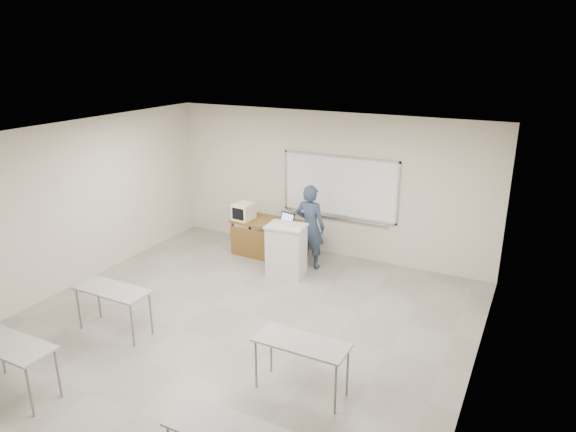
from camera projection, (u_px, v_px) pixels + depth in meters
The scene contains 10 objects.
floor at pixel (220, 341), 7.74m from camera, with size 7.00×8.00×0.01m, color gray.
whiteboard at pixel (339, 187), 10.49m from camera, with size 2.48×0.10×1.31m.
student_desks at pixel (156, 347), 6.39m from camera, with size 4.40×2.20×0.73m.
instructor_desk at pixel (267, 231), 10.68m from camera, with size 1.55×0.78×0.75m.
podium at pixel (286, 250), 9.83m from camera, with size 0.73×0.53×1.02m.
crt_monitor at pixel (244, 211), 10.79m from camera, with size 0.38×0.43×0.36m.
laptop at pixel (284, 223), 10.42m from camera, with size 0.35×0.32×0.26m.
mouse at pixel (279, 221), 10.66m from camera, with size 0.11×0.07×0.04m, color silver.
keyboard at pixel (290, 228), 9.50m from camera, with size 0.43×0.14×0.02m, color #EEE5C5.
presenter at pixel (310, 227), 10.10m from camera, with size 0.62×0.41×1.70m, color black.
Camera 1 is at (4.00, -5.53, 4.24)m, focal length 32.00 mm.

